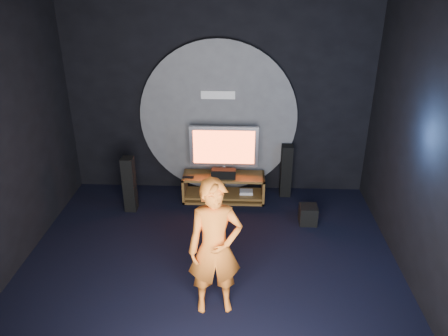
{
  "coord_description": "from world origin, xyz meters",
  "views": [
    {
      "loc": [
        0.39,
        -4.45,
        3.62
      ],
      "look_at": [
        0.15,
        1.05,
        1.05
      ],
      "focal_mm": 35.0,
      "sensor_mm": 36.0,
      "label": 1
    }
  ],
  "objects_px": {
    "tv": "(224,148)",
    "tower_speaker_right": "(286,171)",
    "subwoofer": "(308,215)",
    "player": "(215,248)",
    "tower_speaker_left": "(129,184)",
    "media_console": "(224,189)"
  },
  "relations": [
    {
      "from": "tv",
      "to": "player",
      "type": "xyz_separation_m",
      "value": [
        0.02,
        -2.64,
        -0.09
      ]
    },
    {
      "from": "tv",
      "to": "player",
      "type": "relative_size",
      "value": 0.68
    },
    {
      "from": "player",
      "to": "media_console",
      "type": "bearing_deg",
      "value": 81.65
    },
    {
      "from": "subwoofer",
      "to": "player",
      "type": "distance_m",
      "value": 2.39
    },
    {
      "from": "tower_speaker_right",
      "to": "subwoofer",
      "type": "height_order",
      "value": "tower_speaker_right"
    },
    {
      "from": "media_console",
      "to": "tower_speaker_right",
      "type": "relative_size",
      "value": 1.49
    },
    {
      "from": "media_console",
      "to": "tv",
      "type": "xyz_separation_m",
      "value": [
        -0.01,
        0.07,
        0.71
      ]
    },
    {
      "from": "media_console",
      "to": "tower_speaker_left",
      "type": "xyz_separation_m",
      "value": [
        -1.49,
        -0.4,
        0.26
      ]
    },
    {
      "from": "tower_speaker_left",
      "to": "player",
      "type": "xyz_separation_m",
      "value": [
        1.5,
        -2.17,
        0.36
      ]
    },
    {
      "from": "tv",
      "to": "player",
      "type": "height_order",
      "value": "player"
    },
    {
      "from": "tv",
      "to": "player",
      "type": "distance_m",
      "value": 2.65
    },
    {
      "from": "tv",
      "to": "media_console",
      "type": "bearing_deg",
      "value": -83.85
    },
    {
      "from": "tv",
      "to": "tower_speaker_left",
      "type": "distance_m",
      "value": 1.62
    },
    {
      "from": "tower_speaker_left",
      "to": "player",
      "type": "bearing_deg",
      "value": -55.4
    },
    {
      "from": "media_console",
      "to": "tv",
      "type": "relative_size",
      "value": 1.22
    },
    {
      "from": "tv",
      "to": "tower_speaker_right",
      "type": "distance_m",
      "value": 1.15
    },
    {
      "from": "player",
      "to": "tower_speaker_right",
      "type": "bearing_deg",
      "value": 61.14
    },
    {
      "from": "media_console",
      "to": "subwoofer",
      "type": "bearing_deg",
      "value": -27.92
    },
    {
      "from": "media_console",
      "to": "tower_speaker_left",
      "type": "relative_size",
      "value": 1.49
    },
    {
      "from": "tv",
      "to": "subwoofer",
      "type": "distance_m",
      "value": 1.71
    },
    {
      "from": "tv",
      "to": "tower_speaker_left",
      "type": "height_order",
      "value": "tv"
    },
    {
      "from": "media_console",
      "to": "player",
      "type": "xyz_separation_m",
      "value": [
        0.01,
        -2.58,
        0.62
      ]
    }
  ]
}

